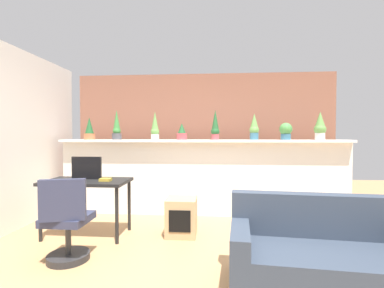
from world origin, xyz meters
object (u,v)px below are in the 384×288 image
Objects in this scene: office_chair at (67,226)px; couch at (323,260)px; potted_plant_3 at (182,133)px; potted_plant_6 at (286,131)px; potted_plant_5 at (254,128)px; side_cube_shelf at (181,217)px; potted_plant_1 at (117,127)px; potted_plant_4 at (215,126)px; potted_plant_0 at (89,129)px; tv_monitor at (87,168)px; book_on_desk at (106,180)px; potted_plant_2 at (155,127)px; potted_plant_7 at (320,127)px; desk at (87,186)px.

couch is at bearing -8.34° from office_chair.
potted_plant_6 is (1.69, -0.01, 0.03)m from potted_plant_3.
side_cube_shelf is at bearing -139.08° from potted_plant_5.
potted_plant_1 is 2.80m from potted_plant_6.
potted_plant_0 is at bearing 179.73° from potted_plant_4.
tv_monitor is (-1.20, -0.94, -0.49)m from potted_plant_3.
potted_plant_6 is 0.67× the size of tv_monitor.
potted_plant_0 is 0.77× the size of potted_plant_4.
potted_plant_6 is 1.94× the size of book_on_desk.
potted_plant_4 is 1.60m from side_cube_shelf.
office_chair is 0.83m from book_on_desk.
potted_plant_1 is 1.95m from side_cube_shelf.
potted_plant_2 reaches higher than couch.
potted_plant_5 is 0.96× the size of potted_plant_7.
desk is (-2.36, -1.06, -0.81)m from potted_plant_5.
potted_plant_2 is at bearing 131.10° from couch.
potted_plant_6 is at bearing -178.04° from potted_plant_7.
book_on_desk is (-0.98, -0.16, 0.52)m from side_cube_shelf.
potted_plant_6 reaches higher than potted_plant_3.
potted_plant_0 is 3.93m from couch.
potted_plant_5 is at bearing 39.81° from office_chair.
office_chair is 1.44m from side_cube_shelf.
potted_plant_6 is at bearing -0.43° from potted_plant_3.
potted_plant_1 is 1.84× the size of potted_plant_3.
office_chair is (0.58, -1.80, -1.06)m from potted_plant_0.
desk is at bearing -149.65° from potted_plant_4.
desk is at bearing -123.18° from potted_plant_2.
potted_plant_1 is at bearing -178.78° from potted_plant_5.
potted_plant_2 is 1.67m from side_cube_shelf.
potted_plant_4 is 1.20× the size of tv_monitor.
potted_plant_0 is 0.75× the size of potted_plant_1.
side_cube_shelf is at bearing 137.41° from couch.
side_cube_shelf is 1.12m from book_on_desk.
office_chair is (-3.25, -1.82, -1.10)m from potted_plant_7.
potted_plant_2 is 1.40m from book_on_desk.
potted_plant_2 reaches higher than tv_monitor.
potted_plant_4 is at bearing -179.74° from potted_plant_6.
potted_plant_3 reaches higher than side_cube_shelf.
potted_plant_2 is 3.37× the size of book_on_desk.
potted_plant_6 is 0.55× the size of side_cube_shelf.
potted_plant_4 reaches higher than couch.
side_cube_shelf is (1.27, 0.11, -0.42)m from desk.
potted_plant_5 is at bearing 40.92° from side_cube_shelf.
potted_plant_2 is 2.16m from potted_plant_6.
office_chair is at bearing -131.23° from potted_plant_4.
potted_plant_0 is at bearing 151.83° from side_cube_shelf.
potted_plant_3 is at bearing 50.80° from book_on_desk.
potted_plant_2 reaches higher than desk.
potted_plant_3 is 0.63× the size of potted_plant_5.
couch is (2.48, -0.36, -0.11)m from office_chair.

